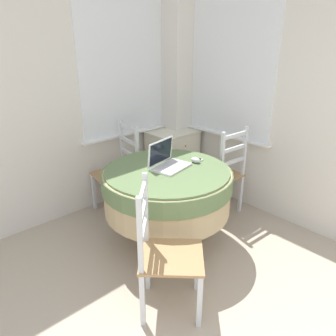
# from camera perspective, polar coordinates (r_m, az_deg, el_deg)

# --- Properties ---
(corner_room_shell) EXTENTS (4.59, 4.87, 2.55)m
(corner_room_shell) POSITION_cam_1_polar(r_m,az_deg,el_deg) (2.91, 2.83, 10.94)
(corner_room_shell) COLOR silver
(corner_room_shell) RESTS_ON ground_plane
(round_dining_table) EXTENTS (1.16, 1.16, 0.74)m
(round_dining_table) POSITION_cam_1_polar(r_m,az_deg,el_deg) (2.96, -0.18, -3.37)
(round_dining_table) COLOR #4C3D2D
(round_dining_table) RESTS_ON ground_plane
(laptop) EXTENTS (0.39, 0.31, 0.24)m
(laptop) POSITION_cam_1_polar(r_m,az_deg,el_deg) (2.93, -0.08, 1.13)
(laptop) COLOR white
(laptop) RESTS_ON round_dining_table
(computer_mouse) EXTENTS (0.06, 0.10, 0.05)m
(computer_mouse) POSITION_cam_1_polar(r_m,az_deg,el_deg) (3.05, 4.83, 1.40)
(computer_mouse) COLOR silver
(computer_mouse) RESTS_ON round_dining_table
(cell_phone) EXTENTS (0.10, 0.12, 0.01)m
(cell_phone) POSITION_cam_1_polar(r_m,az_deg,el_deg) (3.12, 5.08, 1.51)
(cell_phone) COLOR #B2B7BC
(cell_phone) RESTS_ON round_dining_table
(dining_chair_near_back_window) EXTENTS (0.48, 0.46, 0.98)m
(dining_chair_near_back_window) POSITION_cam_1_polar(r_m,az_deg,el_deg) (3.61, -8.53, -0.61)
(dining_chair_near_back_window) COLOR #A87F51
(dining_chair_near_back_window) RESTS_ON ground_plane
(dining_chair_near_right_window) EXTENTS (0.42, 0.45, 0.98)m
(dining_chair_near_right_window) POSITION_cam_1_polar(r_m,az_deg,el_deg) (3.57, 9.33, -0.96)
(dining_chair_near_right_window) COLOR #A87F51
(dining_chair_near_right_window) RESTS_ON ground_plane
(dining_chair_camera_near) EXTENTS (0.59, 0.59, 0.98)m
(dining_chair_camera_near) POSITION_cam_1_polar(r_m,az_deg,el_deg) (2.31, -0.62, -14.72)
(dining_chair_camera_near) COLOR #A87F51
(dining_chair_camera_near) RESTS_ON ground_plane
(corner_cabinet) EXTENTS (0.58, 0.46, 0.75)m
(corner_cabinet) POSITION_cam_1_polar(r_m,az_deg,el_deg) (4.15, 0.81, 1.51)
(corner_cabinet) COLOR silver
(corner_cabinet) RESTS_ON ground_plane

